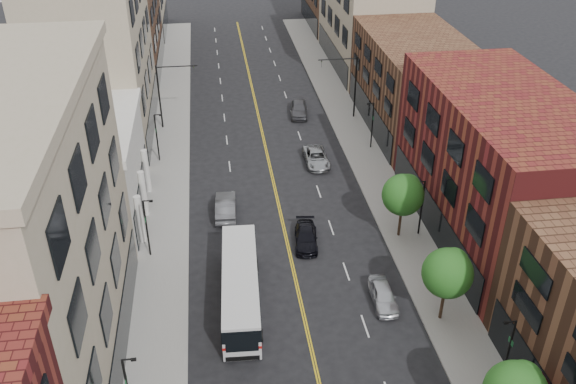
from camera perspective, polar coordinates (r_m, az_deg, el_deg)
name	(u,v)px	position (r m, az deg, el deg)	size (l,w,h in m)	color
sidewalk_left	(168,185)	(58.92, -11.16, 0.66)	(4.00, 110.00, 0.15)	gray
sidewalk_right	(373,171)	(60.71, 7.98, 1.95)	(4.00, 110.00, 0.15)	gray
bldg_l_tanoffice	(10,254)	(37.24, -24.54, -5.31)	(10.00, 22.00, 18.00)	gray
bldg_l_white	(78,174)	(54.59, -19.04, 1.58)	(10.00, 14.00, 8.00)	silver
bldg_l_far_a	(96,53)	(68.08, -17.57, 12.30)	(10.00, 20.00, 18.00)	gray
bldg_l_far_b	(118,16)	(87.48, -15.66, 15.56)	(10.00, 20.00, 15.00)	brown
bldg_r_mid	(499,167)	(51.37, 19.13, 2.21)	(10.00, 22.00, 12.00)	maroon
bldg_r_far_a	(416,84)	(69.30, 11.85, 9.88)	(10.00, 20.00, 10.00)	brown
bldg_r_far_b	(370,15)	(87.80, 7.64, 16.12)	(10.00, 22.00, 14.00)	gray
tree_r_2	(449,271)	(41.88, 14.79, -7.19)	(3.40, 3.40, 5.59)	black
tree_r_3	(404,193)	(49.53, 10.79, -0.13)	(3.40, 3.40, 5.59)	black
lamp_l_2	(147,225)	(48.18, -13.06, -3.03)	(0.81, 0.55, 5.05)	black
lamp_l_3	(157,135)	(62.08, -12.15, 5.23)	(0.81, 0.55, 5.05)	black
lamp_r_1	(508,349)	(39.18, 19.91, -13.64)	(0.81, 0.55, 5.05)	black
lamp_r_2	(421,205)	(50.56, 12.37, -1.17)	(0.81, 0.55, 5.05)	black
lamp_r_3	(372,123)	(63.94, 7.86, 6.44)	(0.81, 0.55, 5.05)	black
signal_mast_left	(165,89)	(68.70, -11.41, 9.42)	(4.49, 0.18, 7.20)	black
signal_mast_right	(349,80)	(70.28, 5.77, 10.38)	(4.49, 0.18, 7.20)	black
city_bus	(240,285)	(43.35, -4.49, -8.68)	(3.16, 11.47, 2.92)	silver
car_parked_far	(383,295)	(44.44, 8.89, -9.53)	(1.65, 4.09, 1.39)	silver
car_lane_behind	(226,206)	(53.46, -5.86, -1.34)	(1.73, 4.96, 1.64)	#4D4E52
car_lane_a	(306,237)	(49.65, 1.69, -4.24)	(1.82, 4.47, 1.30)	black
car_lane_b	(316,157)	(61.40, 2.66, 3.25)	(2.30, 4.98, 1.38)	#9DA0A4
car_lane_c	(299,109)	(72.10, 1.03, 7.80)	(1.92, 4.77, 1.63)	#46454A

